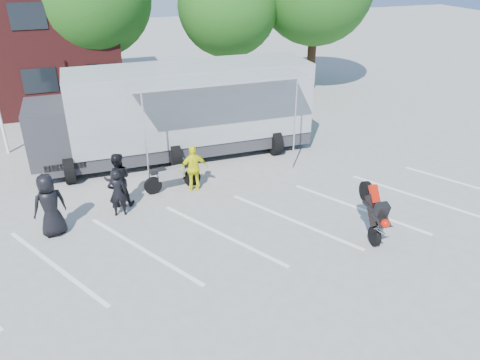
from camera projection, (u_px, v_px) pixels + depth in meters
ground at (226, 254)px, 13.36m from camera, size 100.00×100.00×0.00m
parking_bay_lines at (216, 235)px, 14.20m from camera, size 18.09×13.33×0.01m
tree_mid at (228, 6)px, 25.27m from camera, size 5.44×5.44×7.68m
transporter_truck at (182, 155)px, 19.66m from camera, size 11.68×5.65×3.71m
parked_motorcycle at (173, 189)px, 16.90m from camera, size 2.21×0.97×1.12m
stunt_bike_rider at (363, 234)px, 14.29m from camera, size 0.95×1.70×1.90m
spectator_leather_a at (50, 205)px, 13.85m from camera, size 1.13×0.91×1.99m
spectator_leather_b at (118, 193)px, 14.96m from camera, size 0.61×0.43×1.61m
spectator_leather_c at (118, 180)px, 15.49m from camera, size 1.00×0.83×1.88m
spectator_hivis at (194, 168)px, 16.48m from camera, size 1.00×0.42×1.71m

